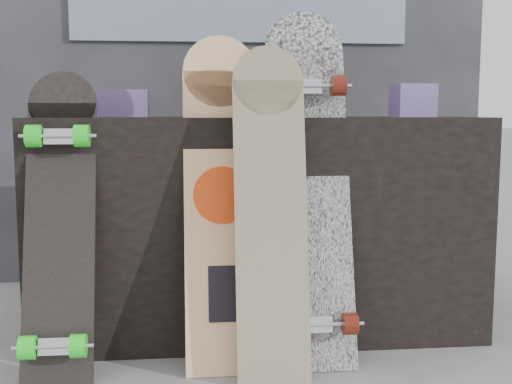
{
  "coord_description": "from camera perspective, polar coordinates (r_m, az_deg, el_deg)",
  "views": [
    {
      "loc": [
        -0.25,
        -1.88,
        0.82
      ],
      "look_at": [
        -0.04,
        0.2,
        0.56
      ],
      "focal_mm": 45.0,
      "sensor_mm": 36.0,
      "label": 1
    }
  ],
  "objects": [
    {
      "name": "merch_box_flat",
      "position": [
        2.4,
        -2.28,
        7.4
      ],
      "size": [
        0.22,
        0.1,
        0.06
      ],
      "primitive_type": "cube",
      "color": "#D1B78C",
      "rests_on": "vendor_table"
    },
    {
      "name": "skateboard_dark",
      "position": [
        2.08,
        -17.08,
        -2.28
      ],
      "size": [
        0.22,
        0.35,
        0.95
      ],
      "rotation": [
        -0.29,
        0.0,
        0.0
      ],
      "color": "black",
      "rests_on": "ground"
    },
    {
      "name": "longboard_celtic",
      "position": [
        1.98,
        1.3,
        -0.77
      ],
      "size": [
        0.22,
        0.24,
        1.03
      ],
      "rotation": [
        -0.21,
        0.0,
        0.0
      ],
      "color": "beige",
      "rests_on": "ground"
    },
    {
      "name": "merch_box_small",
      "position": [
        2.46,
        13.75,
        7.89
      ],
      "size": [
        0.14,
        0.14,
        0.12
      ],
      "primitive_type": "cube",
      "color": "#4B3C7B",
      "rests_on": "vendor_table"
    },
    {
      "name": "longboard_geisha",
      "position": [
        2.07,
        -3.05,
        0.12
      ],
      "size": [
        0.24,
        0.28,
        1.07
      ],
      "rotation": [
        -0.24,
        0.0,
        0.0
      ],
      "color": "beige",
      "rests_on": "ground"
    },
    {
      "name": "vendor_table",
      "position": [
        2.43,
        0.11,
        -2.81
      ],
      "size": [
        1.6,
        0.6,
        0.8
      ],
      "primitive_type": "cube",
      "color": "black",
      "rests_on": "ground"
    },
    {
      "name": "booth",
      "position": [
        3.25,
        -1.48,
        12.12
      ],
      "size": [
        2.4,
        0.22,
        2.2
      ],
      "color": "#2E2E32",
      "rests_on": "ground"
    },
    {
      "name": "merch_box_purple",
      "position": [
        2.46,
        -11.67,
        7.71
      ],
      "size": [
        0.18,
        0.12,
        0.1
      ],
      "primitive_type": "cube",
      "color": "#4B3C7B",
      "rests_on": "vendor_table"
    },
    {
      "name": "ground",
      "position": [
        2.06,
        1.61,
        -16.26
      ],
      "size": [
        60.0,
        60.0,
        0.0
      ],
      "primitive_type": "plane",
      "color": "slate",
      "rests_on": "ground"
    },
    {
      "name": "longboard_cascadia",
      "position": [
        2.12,
        4.77,
        1.34
      ],
      "size": [
        0.27,
        0.39,
        1.17
      ],
      "rotation": [
        -0.27,
        0.0,
        0.0
      ],
      "color": "white",
      "rests_on": "ground"
    }
  ]
}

